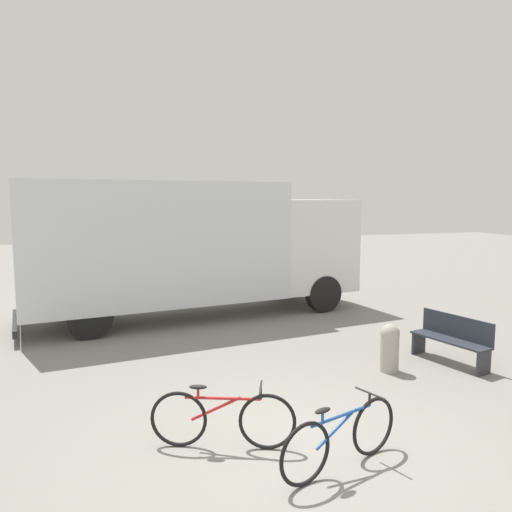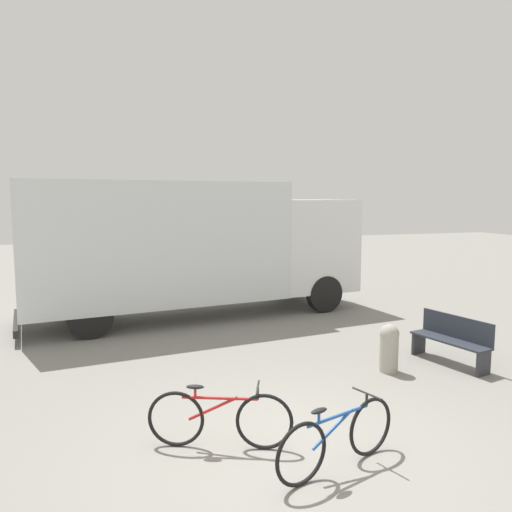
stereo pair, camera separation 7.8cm
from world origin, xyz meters
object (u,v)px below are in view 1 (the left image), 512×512
at_px(delivery_truck, 192,244).
at_px(park_bench, 452,338).
at_px(bicycle_middle, 341,437).
at_px(bollard_near_bench, 390,346).
at_px(bicycle_near, 222,419).

distance_m(delivery_truck, park_bench, 6.55).
height_order(delivery_truck, bicycle_middle, delivery_truck).
height_order(bicycle_middle, bollard_near_bench, bollard_near_bench).
distance_m(park_bench, bicycle_middle, 4.50).
bearing_deg(bollard_near_bench, park_bench, 0.67).
xyz_separation_m(bicycle_middle, bollard_near_bench, (2.33, 2.59, 0.09)).
height_order(delivery_truck, bollard_near_bench, delivery_truck).
distance_m(delivery_truck, bicycle_middle, 7.89).
distance_m(park_bench, bicycle_near, 5.11).
relative_size(park_bench, bicycle_near, 0.94).
height_order(bicycle_near, bollard_near_bench, bollard_near_bench).
xyz_separation_m(park_bench, bicycle_near, (-4.81, -1.72, -0.10)).
distance_m(delivery_truck, bicycle_near, 7.09).
xyz_separation_m(delivery_truck, park_bench, (3.81, -5.14, -1.40)).
distance_m(park_bench, bollard_near_bench, 1.34).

